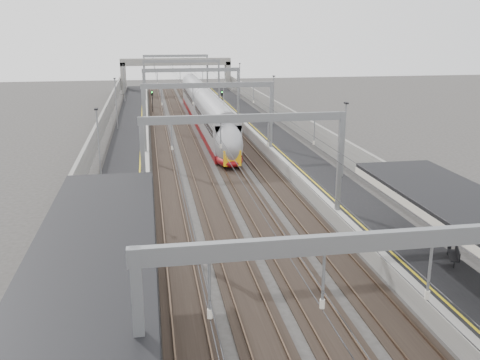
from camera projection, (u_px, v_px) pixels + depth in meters
name	position (u px, v px, depth m)	size (l,w,h in m)	color
platform_left	(129.00, 150.00, 55.29)	(4.00, 120.00, 1.00)	black
platform_right	(279.00, 145.00, 57.89)	(4.00, 120.00, 1.00)	black
tracks	(206.00, 152.00, 56.71)	(11.40, 140.00, 0.20)	black
overhead_line	(199.00, 87.00, 61.31)	(13.00, 140.00, 6.60)	gray
canopy_left	(74.00, 325.00, 14.21)	(4.40, 30.00, 4.24)	black
overbridge	(176.00, 66.00, 107.41)	(22.00, 2.20, 6.90)	slate
wall_left	(97.00, 141.00, 54.47)	(0.30, 120.00, 3.20)	slate
wall_right	(308.00, 134.00, 58.11)	(0.30, 120.00, 3.20)	slate
train	(206.00, 113.00, 69.39)	(2.61, 47.55, 4.13)	maroon
bench	(455.00, 254.00, 27.46)	(1.08, 1.68, 0.85)	black
signal_green	(152.00, 98.00, 82.17)	(0.32, 0.32, 3.48)	black
signal_red_near	(208.00, 98.00, 82.04)	(0.32, 0.32, 3.48)	black
signal_red_far	(222.00, 98.00, 82.06)	(0.32, 0.32, 3.48)	black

